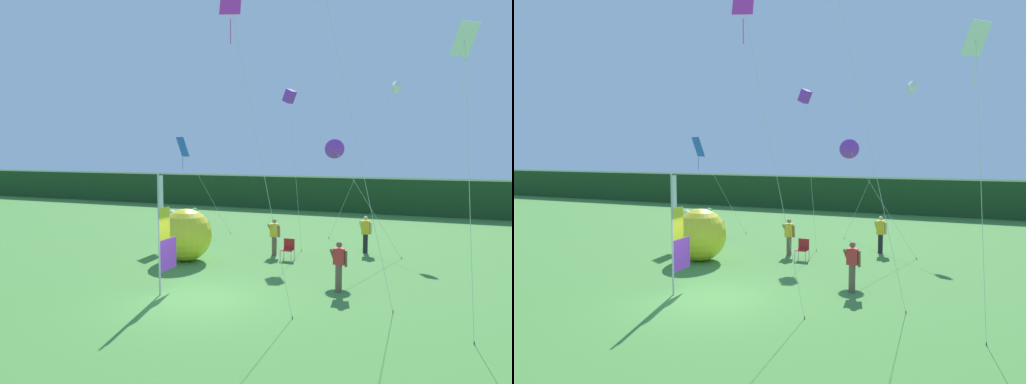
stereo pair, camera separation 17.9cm
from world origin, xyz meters
TOP-DOWN VIEW (x-y plane):
  - ground_plane at (0.00, 0.00)m, footprint 120.00×120.00m
  - distant_treeline at (0.00, 23.80)m, footprint 80.00×2.40m
  - banner_flag at (-1.35, 0.12)m, footprint 0.06×1.03m
  - person_near_banner at (0.03, 6.83)m, footprint 0.55×0.48m
  - person_mid_field at (3.75, 8.81)m, footprint 0.55×0.48m
  - person_far_left at (3.93, 2.35)m, footprint 0.55×0.48m
  - inflatable_balloon at (-3.06, 4.35)m, footprint 2.23×2.23m
  - folding_chair at (0.91, 6.19)m, footprint 0.51×0.51m
  - kite_magenta_diamond_0 at (1.39, -0.30)m, footprint 2.39×0.67m
  - kite_purple_delta_1 at (2.70, 6.97)m, footprint 3.21×1.51m
  - kite_purple_box_3 at (-0.51, 10.56)m, footprint 1.87×2.85m
  - kite_white_diamond_4 at (7.43, -1.52)m, footprint 0.80×1.28m
  - kite_blue_diamond_5 at (-5.99, 9.18)m, footprint 2.41×2.18m
  - kite_white_delta_6 at (4.34, 13.87)m, footprint 3.39×2.62m

SIDE VIEW (x-z plane):
  - ground_plane at x=0.00m, z-range 0.00..0.00m
  - folding_chair at x=0.91m, z-range 0.07..0.96m
  - person_near_banner at x=0.03m, z-range 0.05..1.69m
  - person_far_left at x=3.93m, z-range 0.06..1.75m
  - person_mid_field at x=3.75m, z-range 0.06..1.76m
  - inflatable_balloon at x=-3.06m, z-range 0.01..2.24m
  - distant_treeline at x=0.00m, z-range 0.00..2.61m
  - banner_flag at x=-1.35m, z-range -0.08..3.87m
  - kite_purple_delta_1 at x=2.70m, z-range 2.13..7.29m
  - kite_blue_diamond_5 at x=-5.99m, z-range 2.04..7.45m
  - kite_white_diamond_4 at x=7.43m, z-range 2.87..10.25m
  - kite_purple_box_3 at x=-0.51m, z-range 3.50..11.35m
  - kite_white_delta_6 at x=4.34m, z-range 3.83..12.32m
  - kite_magenta_diamond_0 at x=1.39m, z-range 3.67..12.88m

